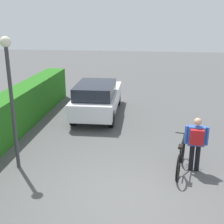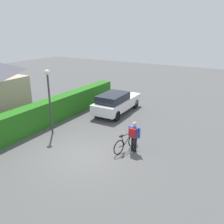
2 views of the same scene
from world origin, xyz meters
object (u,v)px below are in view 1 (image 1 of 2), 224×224
object	(u,v)px
bicycle	(181,158)
street_lamp	(10,85)
parked_car_near	(97,97)
person_rider	(196,140)

from	to	relation	value
bicycle	street_lamp	world-z (taller)	street_lamp
parked_car_near	person_rider	world-z (taller)	person_rider
parked_car_near	bicycle	size ratio (longest dim) A/B	2.46
bicycle	street_lamp	size ratio (longest dim) A/B	0.49
bicycle	person_rider	bearing A→B (deg)	-81.71
bicycle	person_rider	size ratio (longest dim) A/B	1.17
person_rider	street_lamp	world-z (taller)	street_lamp
bicycle	person_rider	distance (m)	0.64
street_lamp	person_rider	bearing A→B (deg)	-85.15
bicycle	street_lamp	bearing A→B (deg)	94.56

